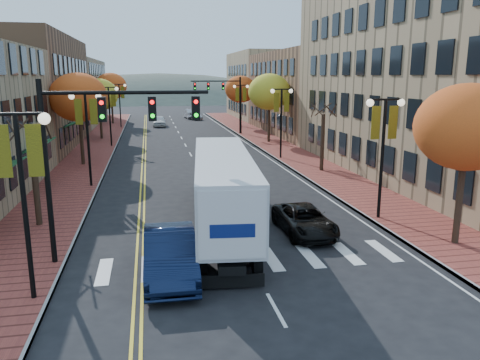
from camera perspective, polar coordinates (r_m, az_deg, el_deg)
ground at (r=16.83m, az=2.58°, el=-12.37°), size 200.00×200.00×0.00m
sidewalk_left at (r=48.15m, az=-17.28°, el=3.61°), size 4.00×85.00×0.15m
sidewalk_right at (r=49.49m, az=3.95°, el=4.38°), size 4.00×85.00×0.15m
building_left_mid at (r=52.58m, az=-26.08°, el=9.58°), size 12.00×24.00×11.00m
building_left_far at (r=77.04m, az=-21.29°, el=9.98°), size 12.00×26.00×9.50m
building_right_near at (r=37.95m, az=25.29°, el=12.01°), size 15.00×28.00×15.00m
building_right_mid at (r=61.02m, az=10.48°, el=10.39°), size 15.00×24.00×10.00m
building_right_far at (r=81.89m, az=4.81°, el=11.41°), size 15.00×20.00×11.00m
tree_left_a at (r=23.95m, az=-23.68°, el=-0.17°), size 0.28×0.28×4.20m
tree_left_b at (r=39.23m, az=-19.09°, el=9.48°), size 4.48×4.48×7.21m
tree_left_c at (r=55.13m, az=-16.81°, el=9.92°), size 4.16×4.16×6.69m
tree_left_d at (r=73.04m, az=-15.47°, el=10.95°), size 4.61×4.61×7.42m
tree_right_a at (r=21.14m, az=25.93°, el=5.78°), size 4.16×4.16×6.69m
tree_right_b at (r=35.51m, az=10.01°, el=4.53°), size 0.28×0.28×4.20m
tree_right_c at (r=50.46m, az=3.60°, el=10.67°), size 4.48×4.48×7.21m
tree_right_d at (r=66.07m, az=0.06°, el=11.00°), size 4.35×4.35×7.00m
lamp_left_a at (r=15.58m, az=-25.16°, el=1.01°), size 1.96×0.36×6.05m
lamp_left_b at (r=31.20m, az=-18.18°, el=6.80°), size 1.96×0.36×6.05m
lamp_left_c at (r=49.06m, az=-15.66°, el=8.83°), size 1.96×0.36×6.05m
lamp_left_d at (r=67.00m, az=-14.48°, el=9.78°), size 1.96×0.36×6.05m
lamp_right_a at (r=23.78m, az=17.10°, el=5.25°), size 1.96×0.36×6.05m
lamp_right_b at (r=40.49m, az=5.07°, el=8.55°), size 1.96×0.36×6.05m
lamp_right_c at (r=57.98m, az=0.12°, el=9.80°), size 1.96×0.36×6.05m
traffic_mast_near at (r=18.05m, az=-16.83°, el=5.13°), size 6.10×0.35×7.00m
traffic_mast_far at (r=57.59m, az=-1.89°, el=10.40°), size 6.10×0.34×7.00m
semi_truck at (r=22.12m, az=-2.23°, el=-0.33°), size 3.90×14.94×3.69m
navy_sedan at (r=17.17m, az=-8.53°, el=-8.88°), size 1.87×5.21×1.71m
black_suv at (r=21.73m, az=7.85°, el=-4.86°), size 2.14×4.57×1.26m
car_far_white at (r=68.73m, az=-9.81°, el=7.09°), size 1.89×4.48×1.51m
car_far_silver at (r=78.63m, az=-5.41°, el=7.77°), size 2.09×4.29×1.20m
car_far_oncoming at (r=80.95m, az=-6.06°, el=8.04°), size 2.21×5.05×1.61m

